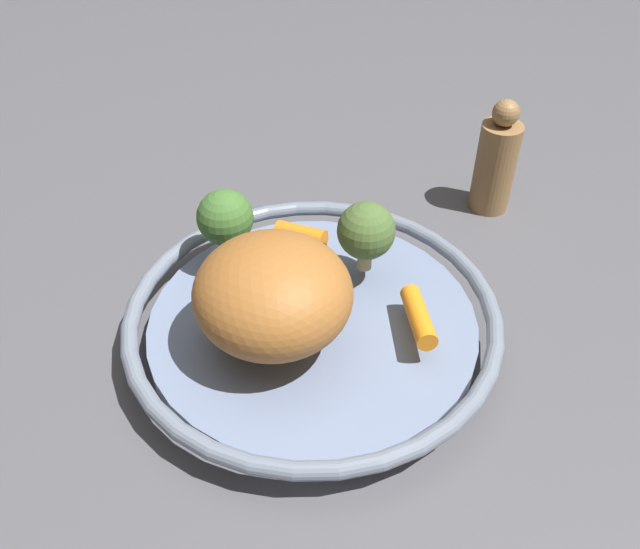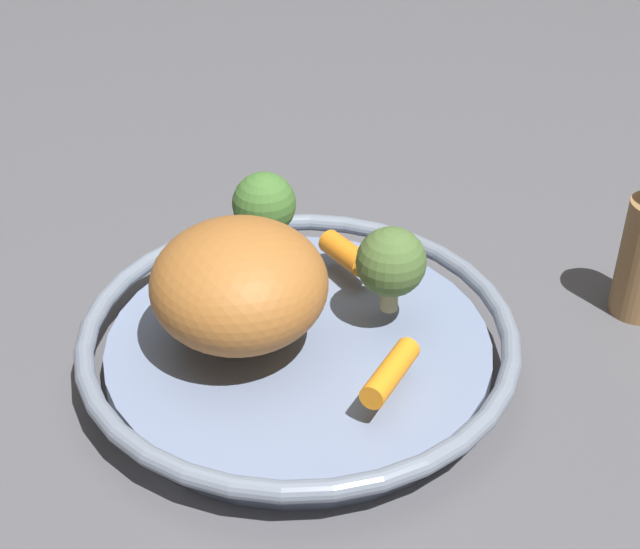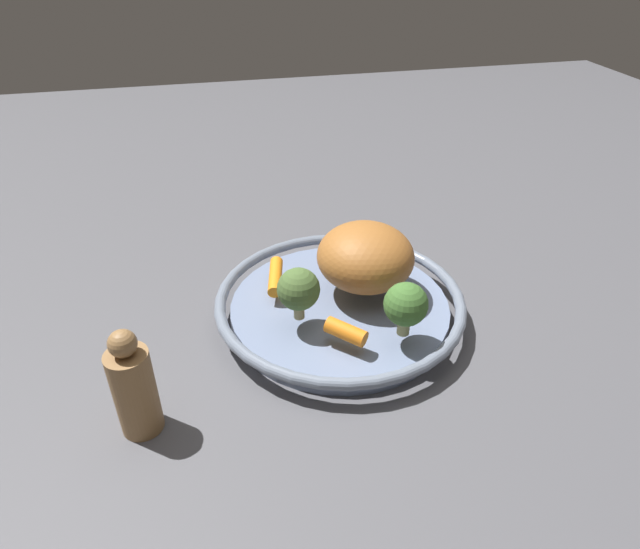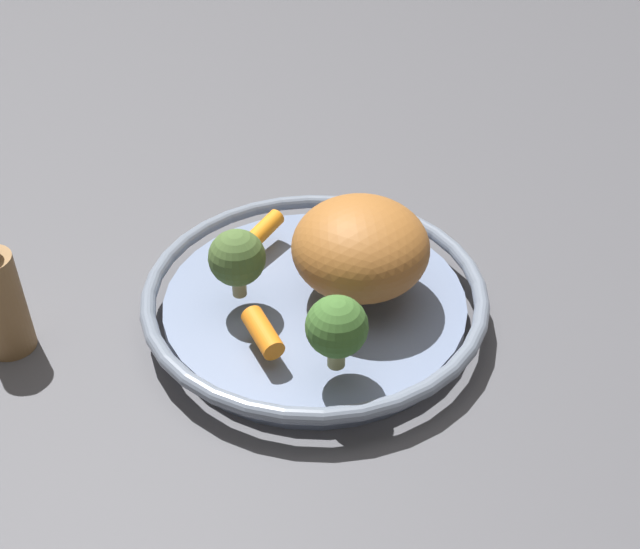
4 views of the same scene
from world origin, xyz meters
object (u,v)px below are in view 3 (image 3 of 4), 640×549
object	(u,v)px
serving_bowl	(340,305)
pepper_mill	(134,387)
roast_chicken_piece	(365,257)
broccoli_floret_small	(406,305)
baby_carrot_right	(275,276)
baby_carrot_near_rim	(346,332)
broccoli_floret_mid	(299,290)

from	to	relation	value
serving_bowl	pepper_mill	xyz separation A→B (m)	(-0.14, 0.25, 0.04)
roast_chicken_piece	broccoli_floret_small	distance (m)	0.11
baby_carrot_right	broccoli_floret_small	world-z (taller)	broccoli_floret_small
baby_carrot_right	broccoli_floret_small	bearing A→B (deg)	-137.10
serving_bowl	baby_carrot_right	xyz separation A→B (m)	(0.05, 0.08, 0.03)
broccoli_floret_small	pepper_mill	distance (m)	0.31
roast_chicken_piece	pepper_mill	world-z (taller)	pepper_mill
roast_chicken_piece	baby_carrot_right	xyz separation A→B (m)	(0.03, 0.12, -0.03)
roast_chicken_piece	baby_carrot_right	world-z (taller)	roast_chicken_piece
roast_chicken_piece	serving_bowl	bearing A→B (deg)	114.50
serving_bowl	baby_carrot_near_rim	xyz separation A→B (m)	(-0.09, 0.02, 0.03)
roast_chicken_piece	baby_carrot_near_rim	bearing A→B (deg)	152.65
serving_bowl	roast_chicken_piece	size ratio (longest dim) A/B	2.55
serving_bowl	baby_carrot_near_rim	size ratio (longest dim) A/B	6.63
broccoli_floret_small	pepper_mill	xyz separation A→B (m)	(-0.04, 0.31, -0.02)
baby_carrot_near_rim	broccoli_floret_mid	xyz separation A→B (m)	(0.05, 0.05, 0.03)
roast_chicken_piece	pepper_mill	distance (m)	0.33
baby_carrot_near_rim	broccoli_floret_small	bearing A→B (deg)	-94.94
baby_carrot_near_rim	baby_carrot_right	size ratio (longest dim) A/B	0.74
broccoli_floret_small	serving_bowl	bearing A→B (deg)	29.62
broccoli_floret_small	pepper_mill	bearing A→B (deg)	97.64
roast_chicken_piece	baby_carrot_right	distance (m)	0.13
baby_carrot_right	pepper_mill	size ratio (longest dim) A/B	0.52
baby_carrot_near_rim	baby_carrot_right	bearing A→B (deg)	24.60
serving_bowl	baby_carrot_right	world-z (taller)	baby_carrot_right
broccoli_floret_small	baby_carrot_near_rim	bearing A→B (deg)	85.06
serving_bowl	roast_chicken_piece	xyz separation A→B (m)	(0.02, -0.04, 0.06)
serving_bowl	baby_carrot_right	size ratio (longest dim) A/B	4.91
baby_carrot_right	pepper_mill	bearing A→B (deg)	136.29
roast_chicken_piece	broccoli_floret_small	xyz separation A→B (m)	(-0.11, -0.01, -0.00)
roast_chicken_piece	broccoli_floret_small	world-z (taller)	roast_chicken_piece
baby_carrot_near_rim	baby_carrot_right	distance (m)	0.15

